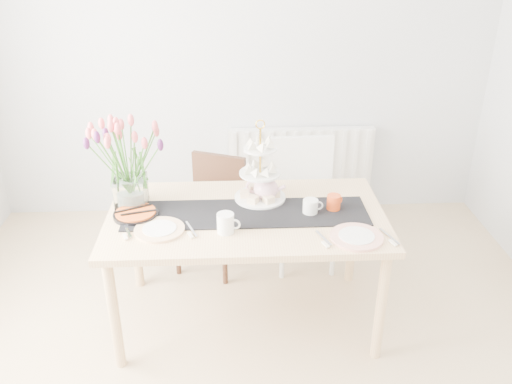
{
  "coord_description": "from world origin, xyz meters",
  "views": [
    {
      "loc": [
        -0.07,
        -1.96,
        2.26
      ],
      "look_at": [
        0.06,
        0.72,
        0.91
      ],
      "focal_mm": 38.0,
      "sensor_mm": 36.0,
      "label": 1
    }
  ],
  "objects_px": {
    "chair_white": "(303,192)",
    "plate_right": "(357,237)",
    "mug_white": "(226,223)",
    "teapot": "(266,189)",
    "plate_left": "(159,230)",
    "mug_orange": "(334,203)",
    "tulip_vase": "(126,149)",
    "cream_jug": "(310,207)",
    "dining_table": "(246,225)",
    "tart_tin": "(136,214)",
    "cake_stand": "(260,180)",
    "radiator": "(300,162)",
    "chair_brown": "(214,204)"
  },
  "relations": [
    {
      "from": "chair_white",
      "to": "plate_right",
      "type": "height_order",
      "value": "chair_white"
    },
    {
      "from": "mug_white",
      "to": "plate_right",
      "type": "bearing_deg",
      "value": 6.98
    },
    {
      "from": "teapot",
      "to": "plate_left",
      "type": "xyz_separation_m",
      "value": [
        -0.6,
        -0.34,
        -0.07
      ]
    },
    {
      "from": "chair_white",
      "to": "mug_orange",
      "type": "distance_m",
      "value": 0.73
    },
    {
      "from": "tulip_vase",
      "to": "cream_jug",
      "type": "distance_m",
      "value": 1.1
    },
    {
      "from": "tulip_vase",
      "to": "mug_white",
      "type": "bearing_deg",
      "value": -31.86
    },
    {
      "from": "dining_table",
      "to": "tulip_vase",
      "type": "bearing_deg",
      "value": 167.78
    },
    {
      "from": "tulip_vase",
      "to": "tart_tin",
      "type": "height_order",
      "value": "tulip_vase"
    },
    {
      "from": "cake_stand",
      "to": "mug_orange",
      "type": "bearing_deg",
      "value": -20.13
    },
    {
      "from": "chair_white",
      "to": "mug_white",
      "type": "distance_m",
      "value": 1.08
    },
    {
      "from": "cake_stand",
      "to": "plate_left",
      "type": "height_order",
      "value": "cake_stand"
    },
    {
      "from": "radiator",
      "to": "mug_orange",
      "type": "bearing_deg",
      "value": -89.56
    },
    {
      "from": "chair_brown",
      "to": "teapot",
      "type": "xyz_separation_m",
      "value": [
        0.33,
        -0.5,
        0.36
      ]
    },
    {
      "from": "tart_tin",
      "to": "plate_left",
      "type": "bearing_deg",
      "value": -48.3
    },
    {
      "from": "dining_table",
      "to": "mug_white",
      "type": "distance_m",
      "value": 0.27
    },
    {
      "from": "teapot",
      "to": "mug_orange",
      "type": "relative_size",
      "value": 2.51
    },
    {
      "from": "tulip_vase",
      "to": "plate_right",
      "type": "relative_size",
      "value": 2.29
    },
    {
      "from": "tulip_vase",
      "to": "cake_stand",
      "type": "height_order",
      "value": "tulip_vase"
    },
    {
      "from": "teapot",
      "to": "cream_jug",
      "type": "relative_size",
      "value": 2.72
    },
    {
      "from": "mug_orange",
      "to": "plate_right",
      "type": "height_order",
      "value": "mug_orange"
    },
    {
      "from": "radiator",
      "to": "tulip_vase",
      "type": "height_order",
      "value": "tulip_vase"
    },
    {
      "from": "mug_orange",
      "to": "plate_right",
      "type": "xyz_separation_m",
      "value": [
        0.07,
        -0.32,
        -0.04
      ]
    },
    {
      "from": "tulip_vase",
      "to": "cake_stand",
      "type": "bearing_deg",
      "value": 2.45
    },
    {
      "from": "teapot",
      "to": "cream_jug",
      "type": "xyz_separation_m",
      "value": [
        0.24,
        -0.19,
        -0.03
      ]
    },
    {
      "from": "cream_jug",
      "to": "dining_table",
      "type": "bearing_deg",
      "value": 174.95
    },
    {
      "from": "plate_left",
      "to": "plate_right",
      "type": "height_order",
      "value": "same"
    },
    {
      "from": "radiator",
      "to": "tart_tin",
      "type": "xyz_separation_m",
      "value": [
        -1.13,
        -1.42,
        0.31
      ]
    },
    {
      "from": "mug_orange",
      "to": "chair_brown",
      "type": "bearing_deg",
      "value": 101.31
    },
    {
      "from": "chair_white",
      "to": "tulip_vase",
      "type": "height_order",
      "value": "tulip_vase"
    },
    {
      "from": "radiator",
      "to": "tart_tin",
      "type": "distance_m",
      "value": 1.84
    },
    {
      "from": "dining_table",
      "to": "chair_white",
      "type": "distance_m",
      "value": 0.83
    },
    {
      "from": "chair_brown",
      "to": "plate_right",
      "type": "distance_m",
      "value": 1.28
    },
    {
      "from": "mug_white",
      "to": "plate_right",
      "type": "xyz_separation_m",
      "value": [
        0.7,
        -0.1,
        -0.05
      ]
    },
    {
      "from": "mug_orange",
      "to": "mug_white",
      "type": "bearing_deg",
      "value": 163.06
    },
    {
      "from": "chair_white",
      "to": "tart_tin",
      "type": "xyz_separation_m",
      "value": [
        -1.06,
        -0.69,
        0.23
      ]
    },
    {
      "from": "radiator",
      "to": "cream_jug",
      "type": "height_order",
      "value": "cream_jug"
    },
    {
      "from": "radiator",
      "to": "teapot",
      "type": "xyz_separation_m",
      "value": [
        -0.37,
        -1.25,
        0.37
      ]
    },
    {
      "from": "mug_orange",
      "to": "radiator",
      "type": "bearing_deg",
      "value": 53.87
    },
    {
      "from": "chair_white",
      "to": "teapot",
      "type": "relative_size",
      "value": 3.83
    },
    {
      "from": "tulip_vase",
      "to": "teapot",
      "type": "height_order",
      "value": "tulip_vase"
    },
    {
      "from": "dining_table",
      "to": "mug_orange",
      "type": "relative_size",
      "value": 16.9
    },
    {
      "from": "chair_white",
      "to": "radiator",
      "type": "bearing_deg",
      "value": 82.13
    },
    {
      "from": "cake_stand",
      "to": "tart_tin",
      "type": "height_order",
      "value": "cake_stand"
    },
    {
      "from": "radiator",
      "to": "cake_stand",
      "type": "relative_size",
      "value": 2.64
    },
    {
      "from": "cream_jug",
      "to": "plate_left",
      "type": "relative_size",
      "value": 0.32
    },
    {
      "from": "mug_orange",
      "to": "cake_stand",
      "type": "bearing_deg",
      "value": 123.3
    },
    {
      "from": "dining_table",
      "to": "chair_white",
      "type": "height_order",
      "value": "chair_white"
    },
    {
      "from": "mug_orange",
      "to": "plate_left",
      "type": "height_order",
      "value": "mug_orange"
    },
    {
      "from": "mug_orange",
      "to": "plate_right",
      "type": "distance_m",
      "value": 0.33
    },
    {
      "from": "radiator",
      "to": "dining_table",
      "type": "xyz_separation_m",
      "value": [
        -0.5,
        -1.42,
        0.22
      ]
    }
  ]
}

